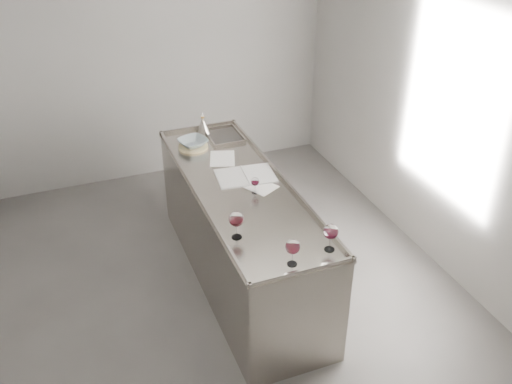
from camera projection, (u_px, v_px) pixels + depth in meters
name	position (u px, v px, depth m)	size (l,w,h in m)	color
room_shell	(186.00, 162.00, 3.97)	(4.54, 5.04, 2.84)	#54514F
counter	(241.00, 233.00, 4.85)	(0.77, 2.42, 0.97)	#9C948C
wine_glass_left	(236.00, 220.00, 3.92)	(0.11, 0.11, 0.21)	white
wine_glass_middle	(293.00, 247.00, 3.66)	(0.10, 0.10, 0.19)	white
wine_glass_right	(331.00, 232.00, 3.80)	(0.10, 0.10, 0.20)	white
wine_glass_small	(255.00, 182.00, 4.47)	(0.07, 0.07, 0.13)	white
notebook	(246.00, 176.00, 4.73)	(0.51, 0.38, 0.02)	white
loose_paper_top	(258.00, 185.00, 4.61)	(0.20, 0.29, 0.00)	white
loose_paper_under	(222.00, 158.00, 5.01)	(0.21, 0.30, 0.00)	white
trivet	(193.00, 146.00, 5.20)	(0.27, 0.27, 0.02)	#D0BE87
ceramic_bowl	(193.00, 142.00, 5.18)	(0.25, 0.25, 0.06)	#8E9FA6
wine_funnel	(203.00, 127.00, 5.44)	(0.14, 0.14, 0.21)	#ACA399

